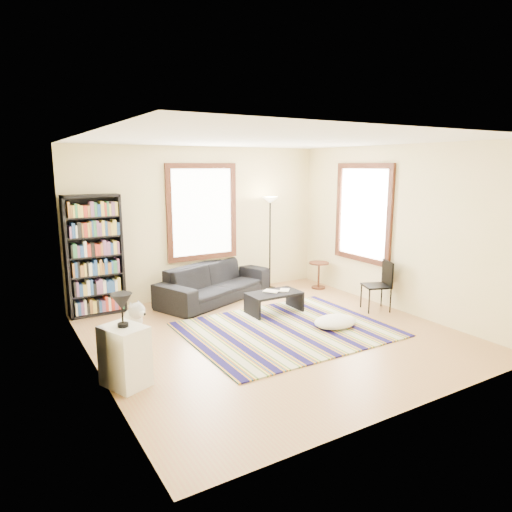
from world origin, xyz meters
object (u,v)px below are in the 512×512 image
floor_cushion (335,322)px  folding_chair (376,286)px  sofa (215,282)px  dog (128,321)px  coffee_table (274,303)px  floor_lamp (270,244)px  side_table (319,275)px  white_cabinet (125,356)px  bookshelf (94,256)px

floor_cushion → folding_chair: size_ratio=0.82×
sofa → dog: 2.28m
coffee_table → floor_cushion: 1.15m
floor_cushion → floor_lamp: floor_lamp is taller
floor_lamp → side_table: bearing=-26.6°
coffee_table → floor_cushion: coffee_table is taller
floor_lamp → white_cabinet: (-3.61, -2.62, -0.58)m
dog → side_table: bearing=-12.3°
coffee_table → white_cabinet: 3.14m
floor_cushion → dog: 3.10m
side_table → white_cabinet: white_cabinet is taller
bookshelf → dog: size_ratio=3.37×
coffee_table → floor_lamp: bearing=60.2°
coffee_table → folding_chair: folding_chair is taller
floor_lamp → side_table: 1.20m
bookshelf → floor_cushion: bearing=-40.3°
folding_chair → coffee_table: bearing=176.7°
floor_lamp → side_table: size_ratio=3.44×
bookshelf → coffee_table: size_ratio=2.22×
side_table → white_cabinet: (-4.50, -2.17, 0.08)m
bookshelf → floor_lamp: bookshelf is taller
folding_chair → bookshelf: bearing=173.8°
coffee_table → folding_chair: bearing=-25.4°
floor_cushion → folding_chair: (1.16, 0.31, 0.34)m
floor_cushion → floor_lamp: (0.32, 2.38, 0.84)m
bookshelf → folding_chair: 4.76m
coffee_table → folding_chair: size_ratio=1.05×
bookshelf → floor_cushion: 4.05m
floor_lamp → side_table: floor_lamp is taller
bookshelf → coffee_table: 3.08m
dog → sofa: bearing=7.7°
bookshelf → dog: 1.63m
coffee_table → side_table: 1.86m
bookshelf → white_cabinet: bookshelf is taller
floor_lamp → white_cabinet: size_ratio=2.66×
bookshelf → side_table: (4.22, -0.62, -0.73)m
bookshelf → dog: bookshelf is taller
coffee_table → floor_lamp: (0.75, 1.31, 0.75)m
bookshelf → floor_cushion: size_ratio=2.83×
bookshelf → white_cabinet: 2.88m
floor_cushion → side_table: side_table is taller
floor_lamp → folding_chair: 2.29m
sofa → folding_chair: 2.90m
floor_lamp → folding_chair: floor_lamp is taller
bookshelf → white_cabinet: size_ratio=2.86×
bookshelf → sofa: bearing=-7.5°
sofa → side_table: size_ratio=4.23×
sofa → floor_cushion: size_ratio=3.23×
sofa → folding_chair: bearing=-65.2°
folding_chair → dog: size_ratio=1.45×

